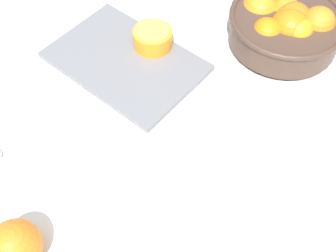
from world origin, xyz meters
TOP-DOWN VIEW (x-y plane):
  - ground_plane at (0.00, 0.00)cm, footprint 138.42×108.83cm
  - fruit_bowl at (0.35, 34.64)cm, footprint 24.71×24.71cm
  - cutting_board at (-18.69, 5.69)cm, footprint 33.81×24.94cm
  - orange_half_0 at (-17.76, 12.82)cm, footprint 8.38×8.38cm
  - loose_orange_0 at (1.88, -32.96)cm, footprint 8.18×8.18cm
  - spoon at (-14.69, -25.72)cm, footprint 14.01×5.22cm

SIDE VIEW (x-z plane):
  - ground_plane at x=0.00cm, z-range -3.00..0.00cm
  - spoon at x=-14.69cm, z-range -0.06..0.94cm
  - cutting_board at x=-18.69cm, z-range 0.00..1.36cm
  - orange_half_0 at x=-17.76cm, z-range 1.33..5.56cm
  - loose_orange_0 at x=1.88cm, z-range 0.00..8.18cm
  - fruit_bowl at x=0.35cm, z-range -0.20..10.10cm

